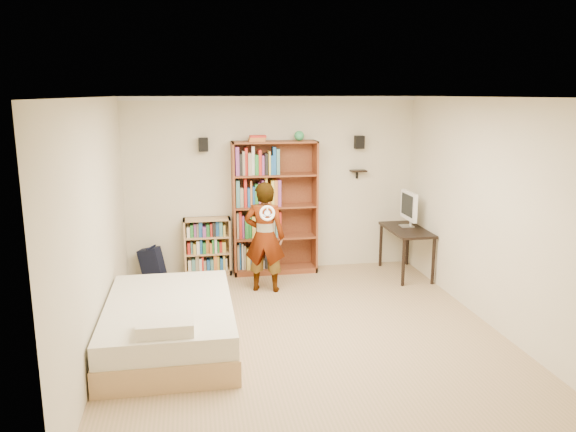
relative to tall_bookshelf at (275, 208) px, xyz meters
name	(u,v)px	position (x,y,z in m)	size (l,w,h in m)	color
ground	(304,332)	(0.00, -2.31, -1.02)	(4.50, 5.00, 0.01)	tan
room_shell	(305,184)	(0.00, -2.31, 0.74)	(4.52, 5.02, 2.71)	beige
crown_molding	(306,100)	(0.00, -2.31, 1.65)	(4.50, 5.00, 0.06)	silver
speaker_left	(203,145)	(-1.05, 0.09, 0.98)	(0.14, 0.12, 0.20)	black
speaker_right	(359,142)	(1.35, 0.09, 0.98)	(0.14, 0.12, 0.20)	black
wall_shelf	(358,171)	(1.35, 0.10, 0.53)	(0.25, 0.16, 0.03)	black
tall_bookshelf	(275,208)	(0.00, 0.00, 0.00)	(1.29, 0.38, 2.04)	brown
low_bookshelf	(208,247)	(-1.04, 0.06, -0.58)	(0.71, 0.27, 0.89)	tan
computer_desk	(406,252)	(1.96, -0.48, -0.66)	(0.54, 1.07, 0.73)	black
imac	(407,209)	(2.01, -0.35, -0.02)	(0.11, 0.55, 0.55)	white
daybed	(170,318)	(-1.54, -2.41, -0.71)	(1.39, 2.14, 0.63)	silver
person	(265,237)	(-0.27, -0.81, -0.24)	(0.57, 0.37, 1.56)	black
wii_wheel	(267,213)	(-0.27, -1.10, 0.16)	(0.21, 0.21, 0.04)	white
navy_bag	(152,263)	(-1.88, 0.02, -0.78)	(0.36, 0.23, 0.48)	black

